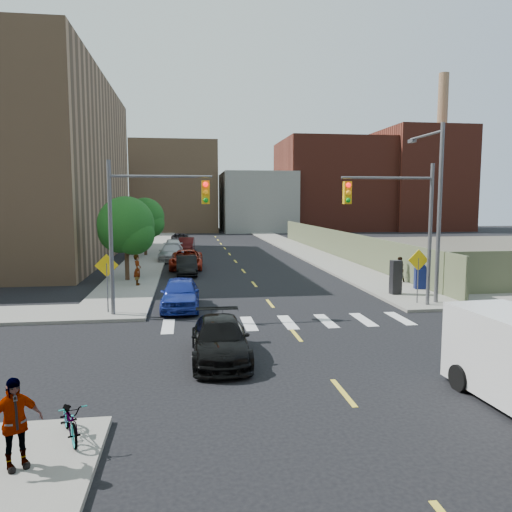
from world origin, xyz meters
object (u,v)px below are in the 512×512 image
object	(u,v)px
parked_car_grey	(180,239)
mailbox	(420,276)
parked_car_black	(187,266)
black_sedan	(220,339)
parked_car_silver	(171,253)
pedestrian_sw	(14,423)
parked_car_blue	(180,293)
parked_car_white	(173,246)
payphone	(396,277)
parked_car_red	(186,259)
parked_car_maroon	(186,245)
bicycle	(70,419)
pedestrian_east	(399,269)
pedestrian_west	(138,270)

from	to	relation	value
parked_car_grey	mailbox	size ratio (longest dim) A/B	3.01
parked_car_black	black_sedan	bearing A→B (deg)	-87.92
parked_car_silver	pedestrian_sw	bearing A→B (deg)	-90.87
parked_car_blue	parked_car_white	size ratio (longest dim) A/B	1.05
parked_car_grey	payphone	world-z (taller)	payphone
parked_car_white	mailbox	size ratio (longest dim) A/B	2.85
parked_car_red	parked_car_black	bearing A→B (deg)	-87.48
black_sedan	mailbox	xyz separation A→B (m)	(12.32, 10.87, 0.21)
parked_car_red	black_sedan	size ratio (longest dim) A/B	1.15
parked_car_red	parked_car_grey	size ratio (longest dim) A/B	1.17
parked_car_black	parked_car_white	bearing A→B (deg)	93.69
parked_car_black	mailbox	xyz separation A→B (m)	(13.38, -8.29, 0.20)
black_sedan	pedestrian_sw	world-z (taller)	pedestrian_sw
parked_car_maroon	black_sedan	world-z (taller)	parked_car_maroon
parked_car_silver	bicycle	bearing A→B (deg)	-89.66
parked_car_blue	pedestrian_sw	world-z (taller)	pedestrian_sw
parked_car_silver	parked_car_grey	distance (m)	17.89
parked_car_red	pedestrian_east	distance (m)	16.04
parked_car_red	parked_car_maroon	distance (m)	13.34
parked_car_silver	payphone	distance (m)	22.12
parked_car_red	parked_car_silver	distance (m)	5.39
parked_car_maroon	parked_car_grey	bearing A→B (deg)	98.94
parked_car_blue	bicycle	distance (m)	13.55
mailbox	payphone	distance (m)	2.49
parked_car_maroon	parked_car_grey	xyz separation A→B (m)	(-0.82, 9.78, -0.10)
parked_car_white	parked_car_grey	distance (m)	10.87
parked_car_black	pedestrian_west	distance (m)	5.54
parked_car_white	parked_car_grey	world-z (taller)	parked_car_white
parked_car_grey	pedestrian_west	world-z (taller)	pedestrian_west
parked_car_grey	black_sedan	bearing A→B (deg)	-88.80
bicycle	pedestrian_east	bearing A→B (deg)	28.92
parked_car_blue	parked_car_white	distance (m)	26.74
pedestrian_sw	parked_car_red	bearing A→B (deg)	51.27
parked_car_maroon	bicycle	distance (m)	41.26
black_sedan	pedestrian_west	xyz separation A→B (m)	(-4.01, 14.49, 0.41)
pedestrian_west	bicycle	size ratio (longest dim) A/B	1.15
parked_car_white	parked_car_blue	bearing A→B (deg)	-91.96
bicycle	parked_car_white	bearing A→B (deg)	67.14
parked_car_white	bicycle	distance (m)	40.11
parked_car_black	payphone	xyz separation A→B (m)	(11.30, -9.64, 0.40)
parked_car_blue	parked_car_grey	size ratio (longest dim) A/B	0.99
parked_car_grey	bicycle	size ratio (longest dim) A/B	2.80
parked_car_silver	payphone	bearing A→B (deg)	-52.82
mailbox	payphone	bearing A→B (deg)	-136.22
mailbox	payphone	world-z (taller)	payphone
parked_car_red	black_sedan	xyz separation A→B (m)	(1.08, -22.46, -0.07)
parked_car_blue	bicycle	xyz separation A→B (m)	(-2.19, -13.37, -0.19)
mailbox	pedestrian_west	bearing A→B (deg)	178.36
pedestrian_east	parked_car_blue	bearing A→B (deg)	19.06
parked_car_black	parked_car_silver	xyz separation A→B (m)	(-1.30, 8.53, 0.06)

